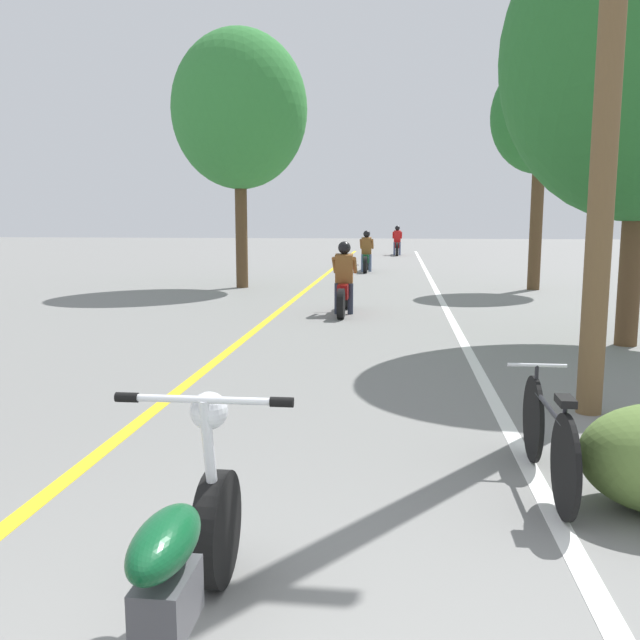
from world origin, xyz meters
TOP-DOWN VIEW (x-y plane):
  - lane_stripe_center at (-1.70, 12.67)m, footprint 0.14×48.00m
  - lane_stripe_edge at (1.69, 12.67)m, footprint 0.14×48.00m
  - utility_pole at (2.54, 4.87)m, footprint 1.10×0.24m
  - roadside_tree_right_far at (4.24, 16.52)m, footprint 2.54×2.28m
  - roadside_tree_left at (-3.51, 16.18)m, footprint 3.57×3.21m
  - motorcycle_foreground at (-0.24, 0.72)m, footprint 0.86×2.12m
  - motorcycle_rider_lead at (-0.37, 11.45)m, footprint 0.50×2.01m
  - motorcycle_rider_mid at (-0.41, 22.06)m, footprint 0.50×2.09m
  - motorcycle_rider_far at (0.65, 32.66)m, footprint 0.50×2.19m
  - bicycle_parked at (1.73, 2.94)m, footprint 0.44×1.70m

SIDE VIEW (x-z plane):
  - lane_stripe_center at x=-1.70m, z-range 0.00..0.01m
  - lane_stripe_edge at x=1.69m, z-range 0.00..0.01m
  - bicycle_parked at x=1.73m, z-range -0.03..0.76m
  - motorcycle_foreground at x=-0.24m, z-range -0.12..0.94m
  - motorcycle_rider_mid at x=-0.41m, z-range -0.17..1.26m
  - motorcycle_rider_lead at x=-0.37m, z-range -0.17..1.26m
  - motorcycle_rider_far at x=0.65m, z-range -0.18..1.30m
  - utility_pole at x=2.54m, z-range 0.09..7.11m
  - roadside_tree_right_far at x=4.24m, z-range 1.44..7.34m
  - roadside_tree_left at x=-3.51m, z-range 1.29..8.02m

